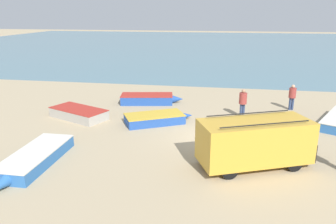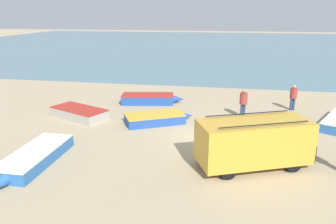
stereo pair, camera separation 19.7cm
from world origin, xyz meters
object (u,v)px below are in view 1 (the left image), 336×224
object	(u,v)px
fisherman_0	(243,101)
fishing_rowboat_0	(156,118)
fishing_rowboat_3	(149,99)
parked_van	(255,141)
fisherman_2	(292,95)
fishing_rowboat_1	(34,158)
fishing_rowboat_4	(77,113)

from	to	relation	value
fisherman_0	fishing_rowboat_0	bearing A→B (deg)	-100.07
fishing_rowboat_0	fishing_rowboat_3	world-z (taller)	fishing_rowboat_3
parked_van	fisherman_2	size ratio (longest dim) A/B	2.93
fishing_rowboat_1	fishing_rowboat_3	bearing A→B (deg)	165.45
fishing_rowboat_3	fisherman_2	size ratio (longest dim) A/B	2.65
parked_van	fisherman_2	world-z (taller)	parked_van
fishing_rowboat_0	fishing_rowboat_3	bearing A→B (deg)	80.61
parked_van	fishing_rowboat_1	distance (m)	9.68
fishing_rowboat_1	parked_van	bearing A→B (deg)	98.59
fishing_rowboat_4	parked_van	bearing A→B (deg)	178.27
fishing_rowboat_1	fishing_rowboat_4	xyz separation A→B (m)	(-1.00, 6.55, 0.03)
parked_van	fishing_rowboat_4	xyz separation A→B (m)	(-10.52, 5.04, -0.84)
fishing_rowboat_0	fishing_rowboat_4	bearing A→B (deg)	150.56
parked_van	fishing_rowboat_0	xyz separation A→B (m)	(-5.38, 4.92, -0.87)
fishing_rowboat_0	fisherman_2	bearing A→B (deg)	-1.26
fishing_rowboat_1	fisherman_2	size ratio (longest dim) A/B	2.95
fishing_rowboat_0	fishing_rowboat_1	distance (m)	7.64
fishing_rowboat_4	fisherman_0	bearing A→B (deg)	-145.52
fisherman_0	fisherman_2	size ratio (longest dim) A/B	1.04
parked_van	fishing_rowboat_4	size ratio (longest dim) A/B	1.14
fisherman_0	fishing_rowboat_1	bearing A→B (deg)	-79.42
fishing_rowboat_0	parked_van	bearing A→B (deg)	-70.47
fisherman_2	fishing_rowboat_1	bearing A→B (deg)	-60.84
parked_van	fishing_rowboat_3	size ratio (longest dim) A/B	1.11
parked_van	fishing_rowboat_4	world-z (taller)	parked_van
parked_van	fisherman_0	world-z (taller)	parked_van
fishing_rowboat_3	fisherman_2	xyz separation A→B (m)	(9.99, 0.03, 0.73)
fisherman_0	fisherman_2	distance (m)	4.07
fisherman_2	fishing_rowboat_4	bearing A→B (deg)	-84.08
fisherman_0	fishing_rowboat_3	bearing A→B (deg)	-140.38
fishing_rowboat_3	fishing_rowboat_1	bearing A→B (deg)	-114.35
fishing_rowboat_4	fisherman_0	distance (m)	10.51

